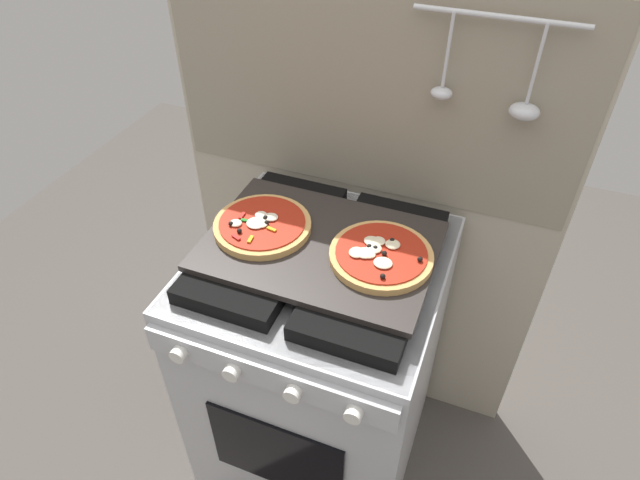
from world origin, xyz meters
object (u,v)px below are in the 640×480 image
(baking_tray, at_px, (320,246))
(pizza_right, at_px, (381,254))
(stove, at_px, (320,364))
(pizza_left, at_px, (261,226))

(baking_tray, xyz_separation_m, pizza_right, (0.15, 0.00, 0.02))
(stove, xyz_separation_m, pizza_left, (-0.15, -0.00, 0.48))
(baking_tray, xyz_separation_m, pizza_left, (-0.15, -0.00, 0.02))
(stove, height_order, pizza_left, pizza_left)
(baking_tray, distance_m, pizza_left, 0.15)
(pizza_right, bearing_deg, pizza_left, -178.89)
(stove, relative_size, baking_tray, 1.67)
(stove, xyz_separation_m, pizza_right, (0.15, 0.00, 0.48))
(pizza_left, bearing_deg, stove, 1.16)
(pizza_left, bearing_deg, pizza_right, 1.11)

